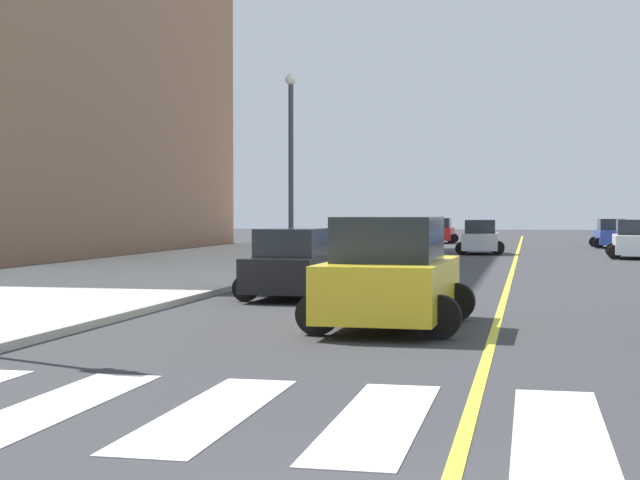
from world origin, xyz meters
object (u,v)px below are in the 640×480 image
at_px(car_white_nearest, 634,240).
at_px(street_lamp, 291,151).
at_px(car_yellow_second, 391,276).
at_px(car_red_fifth, 440,231).
at_px(car_blue_seventh, 612,234).
at_px(car_black_third, 294,266).
at_px(car_silver_fourth, 480,238).

xyz_separation_m(car_white_nearest, street_lamp, (-13.83, -9.22, 3.67)).
relative_size(car_yellow_second, street_lamp, 0.63).
bearing_deg(car_yellow_second, car_red_fifth, 95.46).
relative_size(car_red_fifth, car_blue_seventh, 0.98).
xyz_separation_m(car_white_nearest, car_blue_seventh, (0.05, 13.11, -0.03)).
bearing_deg(car_black_third, car_blue_seventh, 75.64).
height_order(car_black_third, street_lamp, street_lamp).
distance_m(car_white_nearest, car_yellow_second, 29.45).
height_order(car_yellow_second, car_black_third, car_yellow_second).
height_order(car_red_fifth, street_lamp, street_lamp).
bearing_deg(car_yellow_second, car_white_nearest, 77.30).
xyz_separation_m(car_silver_fourth, car_blue_seventh, (7.14, 10.04, -0.01)).
bearing_deg(car_yellow_second, street_lamp, 110.40).
bearing_deg(car_silver_fourth, car_yellow_second, -91.43).
bearing_deg(car_yellow_second, car_silver_fourth, 91.23).
relative_size(car_yellow_second, car_blue_seventh, 1.19).
xyz_separation_m(car_yellow_second, car_silver_fourth, (0.08, 31.64, -0.15)).
bearing_deg(car_red_fifth, street_lamp, -96.79).
bearing_deg(car_yellow_second, car_black_third, 121.07).
distance_m(car_yellow_second, car_silver_fourth, 31.64).
distance_m(car_white_nearest, street_lamp, 17.02).
bearing_deg(street_lamp, car_black_third, -75.78).
xyz_separation_m(car_white_nearest, car_yellow_second, (-7.16, -28.57, 0.13)).
distance_m(car_red_fifth, street_lamp, 29.00).
distance_m(car_white_nearest, car_black_third, 25.21).
relative_size(car_silver_fourth, street_lamp, 0.53).
xyz_separation_m(car_red_fifth, street_lamp, (-3.25, -28.58, 3.71)).
relative_size(car_white_nearest, car_red_fifth, 1.06).
bearing_deg(car_silver_fourth, car_black_third, -98.42).
relative_size(car_black_third, car_silver_fourth, 1.01).
distance_m(car_red_fifth, car_blue_seventh, 12.34).
bearing_deg(car_white_nearest, car_blue_seventh, -87.96).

